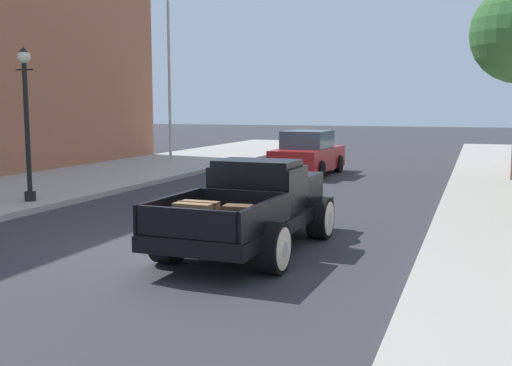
% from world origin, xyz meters
% --- Properties ---
extents(ground_plane, '(140.00, 140.00, 0.00)m').
position_xyz_m(ground_plane, '(0.00, 0.00, 0.00)').
color(ground_plane, '#333338').
extents(hotrod_truck_black, '(2.28, 4.98, 1.58)m').
position_xyz_m(hotrod_truck_black, '(1.61, 0.65, 0.75)').
color(hotrod_truck_black, black).
rests_on(hotrod_truck_black, ground).
extents(car_background_red, '(1.98, 4.36, 1.65)m').
position_xyz_m(car_background_red, '(-0.57, 12.32, 0.77)').
color(car_background_red, '#AD1E1E').
rests_on(car_background_red, ground).
extents(street_lamp_near, '(0.50, 0.32, 3.85)m').
position_xyz_m(street_lamp_near, '(-5.31, 2.86, 2.39)').
color(street_lamp_near, black).
rests_on(street_lamp_near, sidewalk_left).
extents(flagpole, '(1.74, 0.16, 9.16)m').
position_xyz_m(flagpole, '(-7.61, 15.16, 5.77)').
color(flagpole, '#B2B2B7').
rests_on(flagpole, sidewalk_left).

